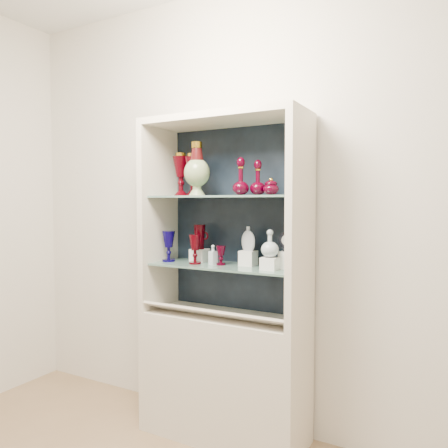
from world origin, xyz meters
The scene contains 29 objects.
wall_back centered at (0.00, 1.75, 1.40)m, with size 3.50×0.02×2.80m, color silver.
cabinet_base centered at (0.00, 1.53, 0.38)m, with size 1.00×0.40×0.75m, color beige.
cabinet_back_panel centered at (0.00, 1.72, 1.32)m, with size 0.98×0.02×1.15m, color black.
cabinet_side_left centered at (-0.48, 1.53, 1.32)m, with size 0.04×0.40×1.15m, color beige.
cabinet_side_right centered at (0.48, 1.53, 1.32)m, with size 0.04×0.40×1.15m, color beige.
cabinet_top_cap centered at (0.00, 1.53, 1.92)m, with size 1.00×0.40×0.04m, color beige.
shelf_lower centered at (0.00, 1.55, 1.04)m, with size 0.92×0.34×0.01m, color slate.
shelf_upper centered at (0.00, 1.55, 1.46)m, with size 0.92×0.34×0.01m, color slate.
label_ledge centered at (0.00, 1.42, 0.78)m, with size 0.92×0.18×0.01m, color beige.
label_card_0 centered at (0.03, 1.42, 0.80)m, with size 0.10×0.07×0.00m, color white.
label_card_1 centered at (-0.26, 1.42, 0.80)m, with size 0.10×0.07×0.00m, color white.
pedestal_lamp_left centered at (-0.25, 1.57, 1.60)m, with size 0.10×0.10×0.27m, color #3F0007, non-canonical shape.
pedestal_lamp_right centered at (-0.35, 1.59, 1.61)m, with size 0.11×0.11×0.28m, color #3F0007, non-canonical shape.
enamel_urn centered at (-0.15, 1.47, 1.63)m, with size 0.16×0.16×0.32m, color #10421F, non-canonical shape.
ruby_decanter_a centered at (0.13, 1.49, 1.59)m, with size 0.10×0.10×0.24m, color #3E0011, non-canonical shape.
ruby_decanter_b centered at (0.21, 1.55, 1.58)m, with size 0.09×0.09×0.22m, color #3E0011, non-canonical shape.
lidded_bowl centered at (0.31, 1.52, 1.52)m, with size 0.09×0.09×0.10m, color #3E0011, non-canonical shape.
cobalt_goblet centered at (-0.40, 1.52, 1.15)m, with size 0.08×0.08×0.20m, color #0A0246, non-canonical shape.
ruby_goblet_tall centered at (-0.19, 1.50, 1.14)m, with size 0.07×0.07×0.18m, color #3F0007, non-canonical shape.
ruby_goblet_small centered at (-0.03, 1.54, 1.11)m, with size 0.06×0.06×0.12m, color #3E0011, non-canonical shape.
riser_ruby_pitcher centered at (-0.22, 1.61, 1.09)m, with size 0.10×0.10×0.08m, color silver.
ruby_pitcher centered at (-0.22, 1.61, 1.21)m, with size 0.12×0.07×0.16m, color #3F0007, non-canonical shape.
clear_square_bottle centered at (-0.08, 1.54, 1.11)m, with size 0.04×0.04×0.12m, color #A8B8C0, non-canonical shape.
riser_flat_flask centered at (0.13, 1.59, 1.09)m, with size 0.09×0.09×0.09m, color silver.
flat_flask centered at (0.13, 1.59, 1.22)m, with size 0.11×0.04×0.15m, color #A9B3BC, non-canonical shape.
riser_clear_round_decanter centered at (0.31, 1.51, 1.08)m, with size 0.09×0.09×0.07m, color silver.
clear_round_decanter centered at (0.31, 1.51, 1.20)m, with size 0.10×0.10×0.15m, color #A8B8C0, non-canonical shape.
riser_cameo_medallion centered at (0.38, 1.59, 1.10)m, with size 0.08×0.08×0.10m, color silver.
cameo_medallion centered at (0.38, 1.59, 1.21)m, with size 0.10×0.04×0.12m, color black, non-canonical shape.
Camera 1 is at (1.25, -0.75, 1.43)m, focal length 35.00 mm.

